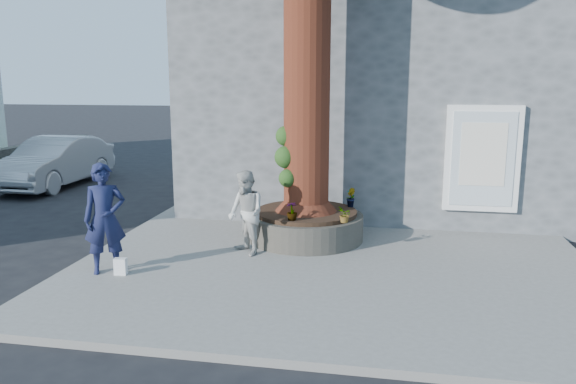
% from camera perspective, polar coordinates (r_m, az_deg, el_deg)
% --- Properties ---
extents(ground, '(120.00, 120.00, 0.00)m').
position_cam_1_polar(ground, '(9.79, -4.66, -8.43)').
color(ground, black).
rests_on(ground, ground).
extents(pavement, '(9.00, 8.00, 0.12)m').
position_cam_1_polar(pavement, '(10.44, 4.82, -6.80)').
color(pavement, slate).
rests_on(pavement, ground).
extents(yellow_line, '(0.10, 30.00, 0.01)m').
position_cam_1_polar(yellow_line, '(11.78, -17.90, -5.50)').
color(yellow_line, yellow).
rests_on(yellow_line, ground).
extents(stone_shop, '(10.30, 8.30, 6.30)m').
position_cam_1_polar(stone_shop, '(16.08, 10.89, 10.63)').
color(stone_shop, '#525658').
rests_on(stone_shop, ground).
extents(planter, '(2.30, 2.30, 0.60)m').
position_cam_1_polar(planter, '(11.38, 1.84, -3.39)').
color(planter, black).
rests_on(planter, pavement).
extents(man, '(0.81, 0.71, 1.85)m').
position_cam_1_polar(man, '(9.78, -18.11, -2.58)').
color(man, '#151A3B').
rests_on(man, pavement).
extents(woman, '(0.95, 0.96, 1.56)m').
position_cam_1_polar(woman, '(10.33, -4.29, -2.14)').
color(woman, '#B2B0AA').
rests_on(woman, pavement).
extents(shopping_bag, '(0.21, 0.14, 0.28)m').
position_cam_1_polar(shopping_bag, '(9.80, -16.65, -7.26)').
color(shopping_bag, white).
rests_on(shopping_bag, pavement).
extents(car_silver, '(1.63, 4.67, 1.54)m').
position_cam_1_polar(car_silver, '(19.06, -22.58, 2.84)').
color(car_silver, '#9FA1A7').
rests_on(car_silver, ground).
extents(plant_a, '(0.22, 0.21, 0.35)m').
position_cam_1_polar(plant_a, '(11.82, 6.42, -0.50)').
color(plant_a, gray).
rests_on(plant_a, planter).
extents(plant_b, '(0.25, 0.26, 0.39)m').
position_cam_1_polar(plant_b, '(11.66, 6.36, -0.55)').
color(plant_b, gray).
rests_on(plant_b, planter).
extents(plant_c, '(0.26, 0.26, 0.35)m').
position_cam_1_polar(plant_c, '(10.47, 0.42, -1.96)').
color(plant_c, gray).
rests_on(plant_c, planter).
extents(plant_d, '(0.32, 0.34, 0.30)m').
position_cam_1_polar(plant_d, '(10.35, 5.80, -2.32)').
color(plant_d, gray).
rests_on(plant_d, planter).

